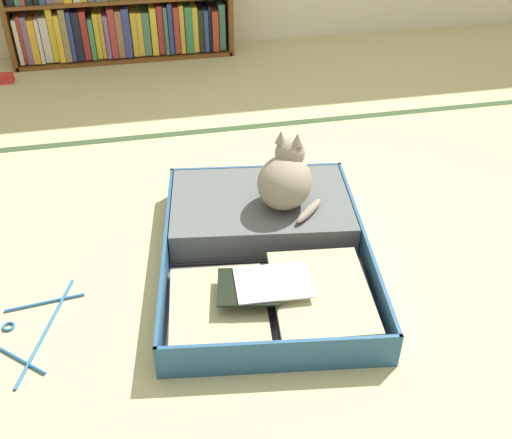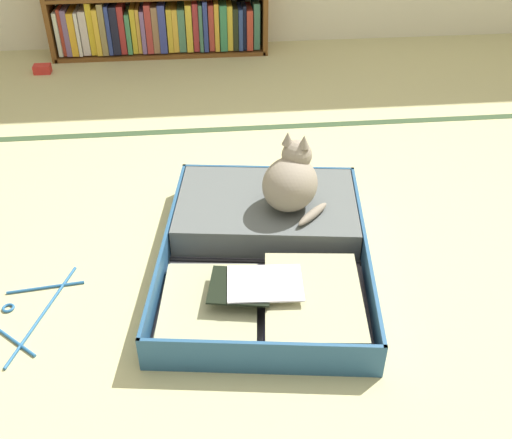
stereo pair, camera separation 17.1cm
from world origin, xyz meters
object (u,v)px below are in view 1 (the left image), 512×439
at_px(bookshelf, 119,0).
at_px(clothes_hanger, 34,329).
at_px(open_suitcase, 266,241).
at_px(black_cat, 286,179).
at_px(small_red_pouch, 5,78).

height_order(bookshelf, clothes_hanger, bookshelf).
relative_size(open_suitcase, clothes_hanger, 2.38).
bearing_deg(open_suitcase, bookshelf, 101.99).
distance_m(bookshelf, open_suitcase, 2.19).
relative_size(black_cat, small_red_pouch, 3.06).
bearing_deg(small_red_pouch, black_cat, -54.02).
relative_size(bookshelf, clothes_hanger, 3.03).
xyz_separation_m(open_suitcase, clothes_hanger, (-0.80, -0.23, -0.05)).
xyz_separation_m(bookshelf, clothes_hanger, (-0.35, -2.35, -0.35)).
relative_size(black_cat, clothes_hanger, 0.68).
distance_m(bookshelf, clothes_hanger, 2.40).
height_order(bookshelf, black_cat, bookshelf).
xyz_separation_m(open_suitcase, black_cat, (0.10, 0.12, 0.18)).
distance_m(open_suitcase, clothes_hanger, 0.84).
xyz_separation_m(bookshelf, open_suitcase, (0.45, -2.12, -0.30)).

